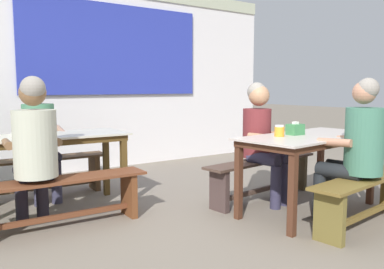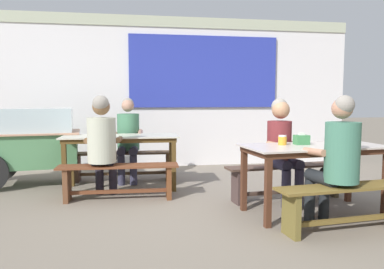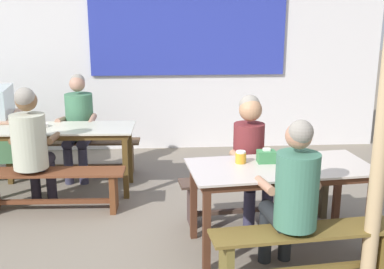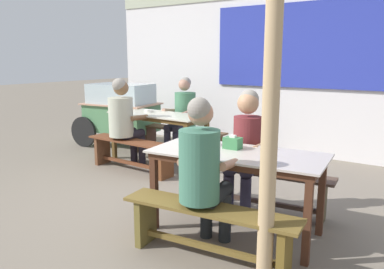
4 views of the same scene
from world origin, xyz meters
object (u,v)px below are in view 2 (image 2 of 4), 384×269
at_px(person_center_facing, 128,135).
at_px(bench_near_front, 348,201).
at_px(person_right_near_table, 282,143).
at_px(dining_table_near, 314,153).
at_px(person_left_back_turned, 102,140).
at_px(bench_far_front, 119,177).
at_px(dining_table_far, 121,141).
at_px(food_cart, 33,140).
at_px(condiment_jar, 282,140).
at_px(person_near_front, 337,155).
at_px(bench_far_back, 124,161).
at_px(bench_near_back, 286,177).
at_px(tissue_box, 301,140).
at_px(soup_bowl, 105,134).

bearing_deg(person_center_facing, bench_near_front, -50.97).
bearing_deg(person_right_near_table, dining_table_near, -72.12).
bearing_deg(person_center_facing, person_left_back_turned, -106.91).
relative_size(bench_far_front, bench_near_front, 1.02).
bearing_deg(dining_table_far, person_center_facing, 79.13).
bearing_deg(food_cart, bench_near_front, -36.49).
distance_m(bench_far_front, condiment_jar, 2.09).
bearing_deg(person_right_near_table, bench_near_front, -78.34).
bearing_deg(dining_table_far, person_right_near_table, -26.82).
bearing_deg(dining_table_far, bench_near_front, -43.37).
relative_size(bench_near_front, person_near_front, 1.13).
xyz_separation_m(dining_table_near, person_right_near_table, (-0.16, 0.51, 0.05)).
relative_size(bench_far_back, condiment_jar, 15.31).
relative_size(dining_table_far, person_near_front, 1.25).
relative_size(bench_near_front, condiment_jar, 13.73).
height_order(bench_near_front, condiment_jar, condiment_jar).
height_order(bench_far_front, bench_near_back, same).
bearing_deg(condiment_jar, tissue_box, -0.10).
height_order(bench_far_front, person_near_front, person_near_front).
distance_m(dining_table_near, tissue_box, 0.20).
height_order(person_center_facing, tissue_box, person_center_facing).
distance_m(food_cart, condiment_jar, 3.69).
relative_size(person_left_back_turned, person_near_front, 1.01).
bearing_deg(bench_far_front, tissue_box, -21.72).
height_order(bench_far_front, person_right_near_table, person_right_near_table).
xyz_separation_m(food_cart, person_center_facing, (1.42, -0.00, 0.06)).
height_order(bench_far_back, soup_bowl, soup_bowl).
height_order(dining_table_far, bench_near_front, dining_table_far).
distance_m(dining_table_far, bench_near_back, 2.33).
bearing_deg(person_right_near_table, person_left_back_turned, 167.71).
distance_m(dining_table_far, dining_table_near, 2.64).
bearing_deg(tissue_box, bench_far_front, 158.28).
relative_size(condiment_jar, soup_bowl, 0.85).
distance_m(dining_table_far, soup_bowl, 0.25).
distance_m(bench_far_front, person_left_back_turned, 0.51).
bearing_deg(bench_far_front, food_cart, 139.59).
height_order(bench_near_front, person_center_facing, person_center_facing).
xyz_separation_m(dining_table_far, person_right_near_table, (1.99, -1.01, 0.06)).
distance_m(condiment_jar, soup_bowl, 2.52).
relative_size(dining_table_near, bench_near_front, 1.10).
height_order(bench_far_back, condiment_jar, condiment_jar).
distance_m(bench_far_front, person_near_front, 2.63).
relative_size(person_center_facing, soup_bowl, 10.19).
bearing_deg(bench_near_front, person_center_facing, 129.03).
distance_m(bench_far_front, person_right_near_table, 2.11).
relative_size(person_right_near_table, tissue_box, 8.17).
height_order(bench_far_front, soup_bowl, soup_bowl).
xyz_separation_m(dining_table_far, person_near_front, (2.12, -2.04, 0.06)).
relative_size(bench_near_front, food_cart, 0.86).
distance_m(dining_table_far, bench_far_back, 0.70).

